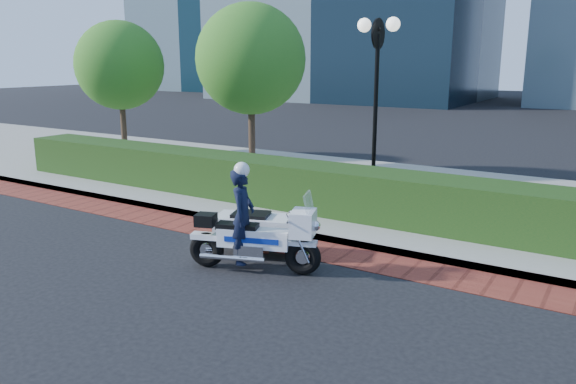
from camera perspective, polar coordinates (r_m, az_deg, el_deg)
The scene contains 8 objects.
ground at distance 10.08m, azimuth -8.86°, elevation -6.78°, with size 120.00×120.00×0.00m, color black.
brick_strip at distance 11.19m, azimuth -3.85°, elevation -4.56°, with size 60.00×1.00×0.01m, color maroon.
sidewalk at distance 14.92m, azimuth 6.26°, elevation 0.23°, with size 60.00×8.00×0.15m, color gray.
hedge_main at distance 12.72m, azimuth 1.62°, elevation 0.67°, with size 18.00×1.20×1.00m, color black.
lamppost at distance 13.40m, azimuth 8.98°, elevation 11.13°, with size 1.02×0.70×4.21m.
tree_a at distance 20.44m, azimuth -16.74°, elevation 12.20°, with size 3.00×3.00×4.58m.
tree_b at distance 16.75m, azimuth -3.81°, elevation 13.30°, with size 3.20×3.20×4.89m.
police_motorcycle at distance 9.59m, azimuth -3.51°, elevation -3.72°, with size 2.31×1.68×1.84m.
Camera 1 is at (6.24, -7.12, 3.44)m, focal length 35.00 mm.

